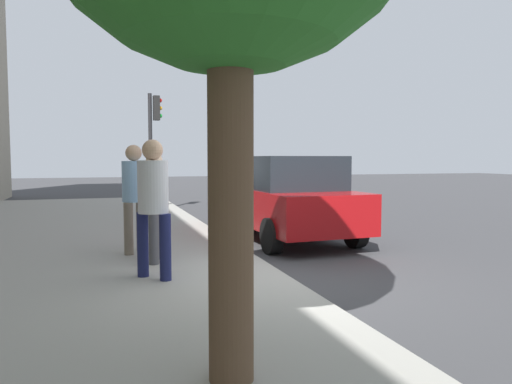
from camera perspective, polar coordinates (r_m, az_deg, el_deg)
ground_plane at (r=6.75m, az=3.50°, el=-10.84°), size 80.00×80.00×0.00m
sidewalk_slab at (r=6.33m, az=-23.28°, el=-11.47°), size 28.00×6.00×0.15m
parking_meter at (r=7.73m, az=-3.97°, el=-0.18°), size 0.36×0.12×1.41m
pedestrian_at_meter at (r=7.48m, az=-11.85°, el=-0.77°), size 0.50×0.36×1.67m
pedestrian_bystander at (r=6.43m, az=-12.02°, el=-0.51°), size 0.45×0.41×1.82m
parking_officer at (r=8.29m, az=-14.16°, el=0.34°), size 0.47×0.39×1.80m
parked_sedan_near at (r=10.29m, az=3.50°, el=-0.66°), size 4.47×2.11×1.77m
traffic_signal at (r=15.64m, az=-11.97°, el=7.01°), size 0.24×0.44×3.60m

